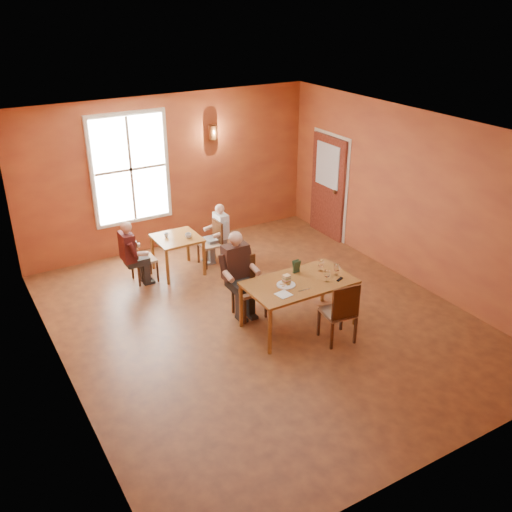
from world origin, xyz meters
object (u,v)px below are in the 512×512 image
chair_diner_maroon (144,258)px  chair_empty (338,311)px  second_table (178,255)px  chair_diner_white (210,243)px  chair_diner_main (249,289)px  diner_main (250,279)px  main_table (299,304)px  diner_maroon (141,251)px  diner_white (211,237)px

chair_diner_maroon → chair_empty: bearing=28.7°
second_table → chair_diner_white: bearing=0.0°
chair_empty → second_table: 3.44m
chair_diner_main → second_table: chair_diner_main is taller
diner_main → main_table: bearing=128.9°
chair_diner_main → diner_maroon: bearing=-62.4°
main_table → second_table: (-0.86, 2.64, -0.04)m
diner_main → chair_diner_white: bearing=-98.2°
diner_white → chair_diner_maroon: 1.33m
chair_diner_main → chair_diner_white: size_ratio=1.13×
main_table → chair_empty: bearing=-65.9°
chair_empty → chair_diner_main: bearing=129.0°
chair_diner_white → diner_white: 0.13m
diner_white → diner_maroon: size_ratio=0.93×
chair_diner_main → diner_main: diner_main is taller
diner_main → chair_diner_maroon: 2.27m
chair_diner_maroon → diner_main: bearing=26.6°
main_table → diner_white: (-0.18, 2.64, 0.16)m
chair_diner_main → diner_main: bearing=90.0°
second_table → chair_diner_white: (0.65, 0.00, 0.08)m
chair_empty → diner_main: bearing=129.6°
chair_diner_main → diner_main: size_ratio=0.72×
chair_diner_main → chair_empty: (0.77, -1.26, 0.01)m
second_table → diner_main: bearing=-79.9°
chair_empty → chair_diner_maroon: 3.71m
chair_diner_white → chair_diner_maroon: bearing=90.0°
chair_empty → diner_white: diner_white is taller
main_table → diner_white: bearing=93.9°
chair_diner_white → main_table: bearing=-175.5°
chair_diner_maroon → diner_maroon: 0.16m
diner_main → diner_maroon: 2.27m
main_table → chair_empty: size_ratio=1.67×
second_table → diner_maroon: bearing=180.0°
main_table → chair_diner_maroon: 3.04m
chair_diner_white → chair_empty: bearing=-171.6°
chair_diner_main → main_table: bearing=127.6°
main_table → chair_diner_main: size_ratio=1.71×
diner_white → main_table: bearing=-176.1°
chair_diner_white → diner_maroon: (-1.33, 0.00, 0.16)m
main_table → diner_main: size_ratio=1.23×
diner_main → diner_maroon: bearing=-62.8°
second_table → chair_empty: bearing=-70.8°
diner_maroon → chair_diner_main: bearing=27.6°
chair_empty → chair_diner_white: (-0.48, 3.25, -0.07)m
chair_diner_maroon → second_table: bearing=90.0°
chair_diner_white → chair_diner_main: bearing=171.7°
chair_empty → diner_white: bearing=105.4°
diner_white → diner_maroon: 1.36m
diner_white → chair_diner_maroon: diner_white is taller
diner_main → chair_diner_maroon: (-1.01, 2.02, -0.24)m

